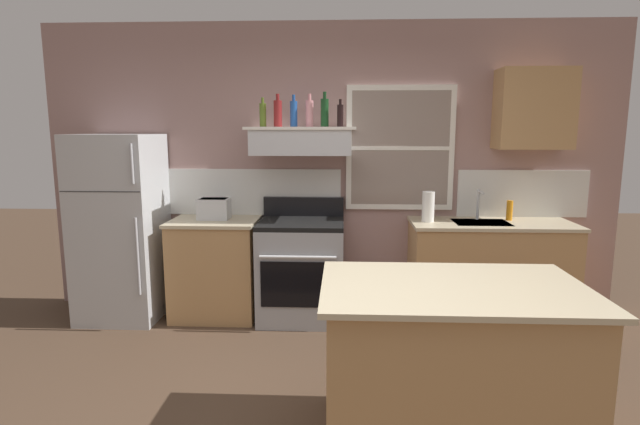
# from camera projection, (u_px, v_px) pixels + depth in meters

# --- Properties ---
(back_wall) EXTENTS (5.40, 0.11, 2.70)m
(back_wall) POSITION_uv_depth(u_px,v_px,m) (334.00, 169.00, 4.76)
(back_wall) COLOR gray
(back_wall) RESTS_ON ground_plane
(refrigerator) EXTENTS (0.70, 0.72, 1.68)m
(refrigerator) POSITION_uv_depth(u_px,v_px,m) (121.00, 227.00, 4.55)
(refrigerator) COLOR #B7BABC
(refrigerator) RESTS_ON ground_plane
(counter_left_of_stove) EXTENTS (0.79, 0.63, 0.91)m
(counter_left_of_stove) POSITION_uv_depth(u_px,v_px,m) (216.00, 268.00, 4.64)
(counter_left_of_stove) COLOR tan
(counter_left_of_stove) RESTS_ON ground_plane
(toaster) EXTENTS (0.30, 0.20, 0.19)m
(toaster) POSITION_uv_depth(u_px,v_px,m) (214.00, 208.00, 4.58)
(toaster) COLOR silver
(toaster) RESTS_ON counter_left_of_stove
(stove_range) EXTENTS (0.76, 0.69, 1.09)m
(stove_range) POSITION_uv_depth(u_px,v_px,m) (302.00, 269.00, 4.56)
(stove_range) COLOR #9EA0A5
(stove_range) RESTS_ON ground_plane
(range_hood_shelf) EXTENTS (0.96, 0.52, 0.24)m
(range_hood_shelf) POSITION_uv_depth(u_px,v_px,m) (302.00, 141.00, 4.46)
(range_hood_shelf) COLOR silver
(bottle_olive_oil_square) EXTENTS (0.06, 0.06, 0.26)m
(bottle_olive_oil_square) POSITION_uv_depth(u_px,v_px,m) (263.00, 115.00, 4.48)
(bottle_olive_oil_square) COLOR #4C601E
(bottle_olive_oil_square) RESTS_ON range_hood_shelf
(bottle_red_label_wine) EXTENTS (0.07, 0.07, 0.29)m
(bottle_red_label_wine) POSITION_uv_depth(u_px,v_px,m) (278.00, 113.00, 4.44)
(bottle_red_label_wine) COLOR maroon
(bottle_red_label_wine) RESTS_ON range_hood_shelf
(bottle_blue_liqueur) EXTENTS (0.07, 0.07, 0.28)m
(bottle_blue_liqueur) POSITION_uv_depth(u_px,v_px,m) (294.00, 113.00, 4.47)
(bottle_blue_liqueur) COLOR #1E478C
(bottle_blue_liqueur) RESTS_ON range_hood_shelf
(bottle_rose_pink) EXTENTS (0.07, 0.07, 0.29)m
(bottle_rose_pink) POSITION_uv_depth(u_px,v_px,m) (310.00, 113.00, 4.47)
(bottle_rose_pink) COLOR #C67F84
(bottle_rose_pink) RESTS_ON range_hood_shelf
(bottle_dark_green_wine) EXTENTS (0.07, 0.07, 0.31)m
(bottle_dark_green_wine) POSITION_uv_depth(u_px,v_px,m) (325.00, 112.00, 4.42)
(bottle_dark_green_wine) COLOR #143819
(bottle_dark_green_wine) RESTS_ON range_hood_shelf
(bottle_balsamic_dark) EXTENTS (0.06, 0.06, 0.24)m
(bottle_balsamic_dark) POSITION_uv_depth(u_px,v_px,m) (340.00, 115.00, 4.39)
(bottle_balsamic_dark) COLOR black
(bottle_balsamic_dark) RESTS_ON range_hood_shelf
(counter_right_with_sink) EXTENTS (1.43, 0.63, 0.91)m
(counter_right_with_sink) POSITION_uv_depth(u_px,v_px,m) (489.00, 271.00, 4.52)
(counter_right_with_sink) COLOR tan
(counter_right_with_sink) RESTS_ON ground_plane
(sink_faucet) EXTENTS (0.03, 0.17, 0.28)m
(sink_faucet) POSITION_uv_depth(u_px,v_px,m) (479.00, 201.00, 4.52)
(sink_faucet) COLOR silver
(sink_faucet) RESTS_ON counter_right_with_sink
(paper_towel_roll) EXTENTS (0.11, 0.11, 0.27)m
(paper_towel_roll) POSITION_uv_depth(u_px,v_px,m) (428.00, 207.00, 4.45)
(paper_towel_roll) COLOR white
(paper_towel_roll) RESTS_ON counter_right_with_sink
(dish_soap_bottle) EXTENTS (0.06, 0.06, 0.18)m
(dish_soap_bottle) POSITION_uv_depth(u_px,v_px,m) (509.00, 210.00, 4.52)
(dish_soap_bottle) COLOR orange
(dish_soap_bottle) RESTS_ON counter_right_with_sink
(kitchen_island) EXTENTS (1.40, 0.90, 0.91)m
(kitchen_island) POSITION_uv_depth(u_px,v_px,m) (450.00, 365.00, 2.72)
(kitchen_island) COLOR tan
(kitchen_island) RESTS_ON ground_plane
(upper_cabinet_right) EXTENTS (0.64, 0.32, 0.70)m
(upper_cabinet_right) POSITION_uv_depth(u_px,v_px,m) (534.00, 109.00, 4.40)
(upper_cabinet_right) COLOR tan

